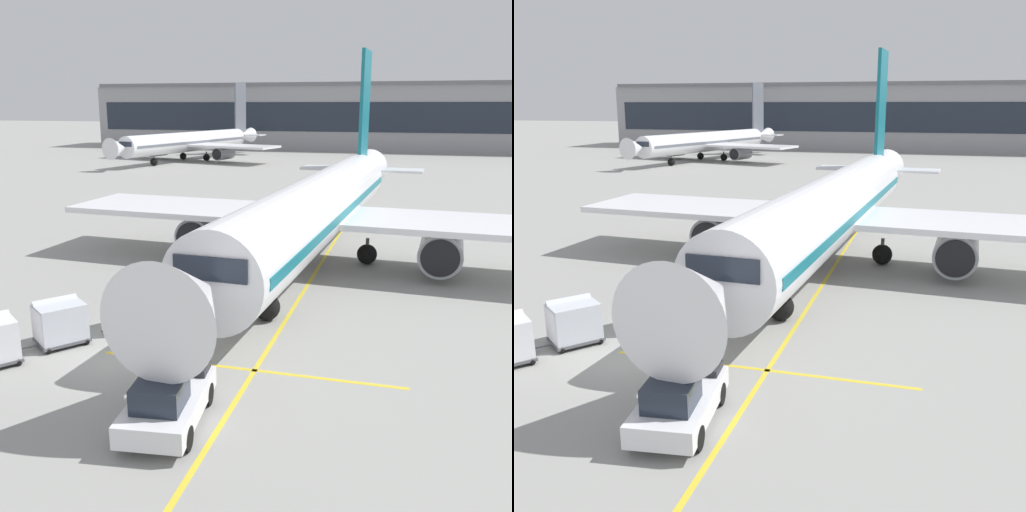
# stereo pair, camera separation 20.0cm
# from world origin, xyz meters

# --- Properties ---
(ground_plane) EXTENTS (600.00, 600.00, 0.00)m
(ground_plane) POSITION_xyz_m (0.00, 0.00, 0.00)
(ground_plane) COLOR gray
(parked_airplane) EXTENTS (33.07, 43.25, 14.29)m
(parked_airplane) POSITION_xyz_m (5.26, 16.49, 3.57)
(parked_airplane) COLOR white
(parked_airplane) RESTS_ON ground
(belt_loader) EXTENTS (4.07, 4.85, 3.39)m
(belt_loader) POSITION_xyz_m (1.04, 6.24, 0.92)
(belt_loader) COLOR gold
(belt_loader) RESTS_ON ground
(baggage_cart_lead) EXTENTS (2.49, 2.64, 1.91)m
(baggage_cart_lead) POSITION_xyz_m (-0.89, 3.46, 1.00)
(baggage_cart_lead) COLOR #515156
(baggage_cart_lead) RESTS_ON ground
(baggage_cart_second) EXTENTS (2.49, 2.64, 1.91)m
(baggage_cart_second) POSITION_xyz_m (-3.07, 0.90, 1.00)
(baggage_cart_second) COLOR #515156
(baggage_cart_second) RESTS_ON ground
(pushback_tug) EXTENTS (2.59, 4.61, 1.83)m
(pushback_tug) POSITION_xyz_m (3.88, -3.87, 0.83)
(pushback_tug) COLOR silver
(pushback_tug) RESTS_ON ground
(ground_crew_by_loader) EXTENTS (0.30, 0.56, 1.74)m
(ground_crew_by_loader) POSITION_xyz_m (0.92, 2.89, 1.00)
(ground_crew_by_loader) COLOR black
(ground_crew_by_loader) RESTS_ON ground
(ground_crew_by_carts) EXTENTS (0.52, 0.38, 1.74)m
(ground_crew_by_carts) POSITION_xyz_m (0.37, 5.14, 1.00)
(ground_crew_by_carts) COLOR #514C42
(ground_crew_by_carts) RESTS_ON ground
(ground_crew_marshaller) EXTENTS (0.46, 0.43, 1.74)m
(ground_crew_marshaller) POSITION_xyz_m (1.87, 4.55, 1.00)
(ground_crew_marshaller) COLOR #514C42
(ground_crew_marshaller) RESTS_ON ground
(safety_cone_engine_keepout) EXTENTS (0.64, 0.64, 0.72)m
(safety_cone_engine_keepout) POSITION_xyz_m (-2.16, 14.42, 0.35)
(safety_cone_engine_keepout) COLOR black
(safety_cone_engine_keepout) RESTS_ON ground
(apron_guidance_line_lead_in) EXTENTS (0.20, 110.00, 0.01)m
(apron_guidance_line_lead_in) POSITION_xyz_m (5.49, 15.73, 0.00)
(apron_guidance_line_lead_in) COLOR yellow
(apron_guidance_line_lead_in) RESTS_ON ground
(apron_guidance_line_stop_bar) EXTENTS (12.00, 0.20, 0.01)m
(apron_guidance_line_stop_bar) POSITION_xyz_m (5.21, 0.57, 0.00)
(apron_guidance_line_stop_bar) COLOR yellow
(apron_guidance_line_stop_bar) RESTS_ON ground
(terminal_building) EXTENTS (137.32, 17.15, 14.39)m
(terminal_building) POSITION_xyz_m (6.50, 116.44, 7.14)
(terminal_building) COLOR #939399
(terminal_building) RESTS_ON ground
(distant_airplane) EXTENTS (33.27, 41.34, 13.93)m
(distant_airplane) POSITION_xyz_m (-27.99, 80.01, 3.30)
(distant_airplane) COLOR white
(distant_airplane) RESTS_ON ground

